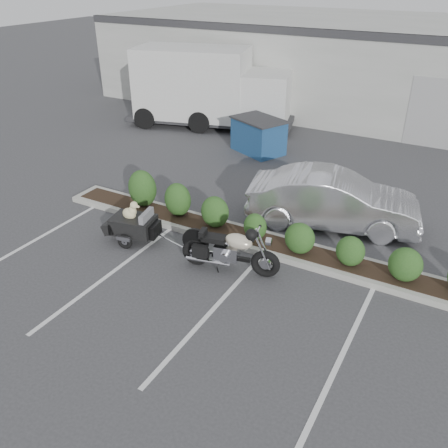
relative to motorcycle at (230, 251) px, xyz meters
The scene contains 8 objects.
ground 1.27m from the motorcycle, 134.91° to the right, with size 90.00×90.00×0.00m, color #38383A.
planter_kerb 1.47m from the motorcycle, 82.32° to the left, with size 12.00×1.00×0.15m, color #9E9E93.
building 16.27m from the motorcycle, 92.88° to the left, with size 26.00×10.00×4.00m, color #9EA099.
motorcycle is the anchor object (origin of this frame).
pet_trailer 2.79m from the motorcycle, behind, with size 1.89×1.08×1.11m.
sedan 3.54m from the motorcycle, 67.61° to the left, with size 1.56×4.48×1.48m, color silver.
dumpster 7.99m from the motorcycle, 110.89° to the left, with size 2.31×2.01×1.27m.
delivery_truck 11.30m from the motorcycle, 122.84° to the left, with size 7.39×4.01×3.23m.
Camera 1 is at (5.14, -7.18, 6.22)m, focal length 38.00 mm.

